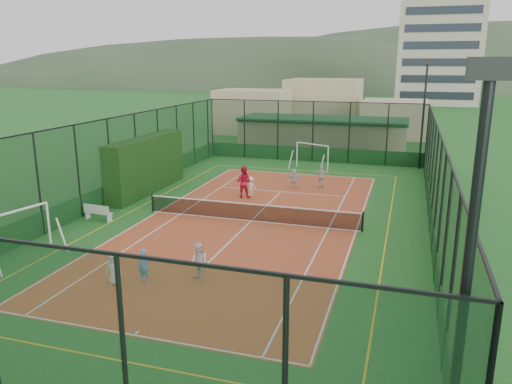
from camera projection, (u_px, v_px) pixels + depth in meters
ground at (251, 221)px, 26.36m from camera, size 300.00×300.00×0.00m
court_slab at (251, 221)px, 26.36m from camera, size 11.17×23.97×0.01m
tennis_net at (251, 212)px, 26.22m from camera, size 11.67×0.12×1.06m
perimeter_fence at (251, 175)px, 25.72m from camera, size 18.12×34.12×5.00m
floodlight_se at (460, 340)px, 7.52m from camera, size 0.60×0.26×8.25m
floodlight_ne at (423, 116)px, 38.21m from camera, size 0.60×0.26×8.25m
clubhouse at (323, 135)px, 46.30m from camera, size 15.20×7.20×3.15m
apartment_tower at (441, 24)px, 94.93m from camera, size 15.00×12.00×30.00m
distant_hills at (388, 87)px, 165.02m from camera, size 200.00×60.00×24.00m
hedge_left at (146, 165)px, 31.94m from camera, size 1.22×8.10×3.54m
white_bench at (98, 212)px, 26.42m from camera, size 1.64×0.59×0.91m
futsal_goal_near at (17, 235)px, 21.14m from camera, size 3.38×1.66×2.10m
futsal_goal_far at (312, 157)px, 38.83m from camera, size 3.14×2.08×1.97m
child_near_left at (113, 270)px, 18.72m from camera, size 0.69×0.59×1.20m
child_near_mid at (144, 266)px, 18.92m from camera, size 0.49×0.32×1.32m
child_near_right at (199, 262)px, 19.02m from camera, size 0.91×0.84×1.51m
child_far_left at (251, 186)px, 31.10m from camera, size 0.82×0.51×1.23m
child_far_right at (322, 177)px, 33.04m from camera, size 0.93×0.46×1.53m
child_far_back at (294, 178)px, 33.11m from camera, size 1.26×0.70×1.30m
coach at (244, 182)px, 30.72m from camera, size 0.97×0.76×1.97m
tennis_balls at (284, 218)px, 26.76m from camera, size 2.04×0.87×0.07m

